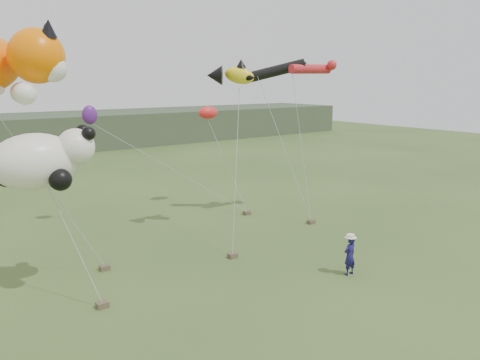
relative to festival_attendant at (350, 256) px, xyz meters
The scene contains 7 objects.
ground 2.48m from the festival_attendant, 163.60° to the left, with size 120.00×120.00×0.00m, color #385123.
festival_attendant is the anchor object (origin of this frame).
sandbag_anchors 6.63m from the festival_attendant, 115.22° to the left, with size 13.47×6.54×0.20m.
fish_kite 10.57m from the festival_attendant, 93.98° to the left, with size 2.72×1.77×1.35m.
tube_kites 11.83m from the festival_attendant, 62.15° to the left, with size 4.53×3.04×1.32m.
panda_kite 12.45m from the festival_attendant, 151.47° to the left, with size 3.60×2.33×2.23m.
misc_kites 13.90m from the festival_attendant, 95.40° to the left, with size 8.55×0.77×1.07m.
Camera 1 is at (-12.25, -12.45, 7.85)m, focal length 35.00 mm.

